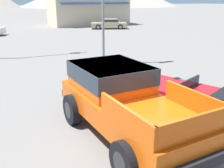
{
  "coord_description": "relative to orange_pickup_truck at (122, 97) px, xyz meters",
  "views": [
    {
      "loc": [
        -3.3,
        -5.78,
        3.59
      ],
      "look_at": [
        -0.17,
        0.77,
        1.23
      ],
      "focal_mm": 42.0,
      "sensor_mm": 36.0,
      "label": 1
    }
  ],
  "objects": [
    {
      "name": "storefront_building",
      "position": [
        10.68,
        30.92,
        1.04
      ],
      "size": [
        10.71,
        6.35,
        4.19
      ],
      "color": "beige",
      "rests_on": "ground_plane"
    },
    {
      "name": "red_convertible_car",
      "position": [
        3.18,
        0.2,
        -0.65
      ],
      "size": [
        3.31,
        4.87,
        0.98
      ],
      "rotation": [
        0.0,
        0.0,
        0.38
      ],
      "color": "#B21419",
      "rests_on": "ground_plane"
    },
    {
      "name": "parked_car_tan",
      "position": [
        11.03,
        24.52,
        -0.45
      ],
      "size": [
        4.77,
        3.28,
        1.21
      ],
      "rotation": [
        0.0,
        0.0,
        1.2
      ],
      "color": "tan",
      "rests_on": "ground_plane"
    },
    {
      "name": "ground_plane",
      "position": [
        0.19,
        -0.12,
        -1.06
      ],
      "size": [
        320.0,
        320.0,
        0.0
      ],
      "primitive_type": "plane",
      "color": "slate"
    },
    {
      "name": "orange_pickup_truck",
      "position": [
        0.0,
        0.0,
        0.0
      ],
      "size": [
        2.53,
        5.24,
        1.83
      ],
      "rotation": [
        0.0,
        0.0,
        0.06
      ],
      "color": "#CC4C0C",
      "rests_on": "ground_plane"
    }
  ]
}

